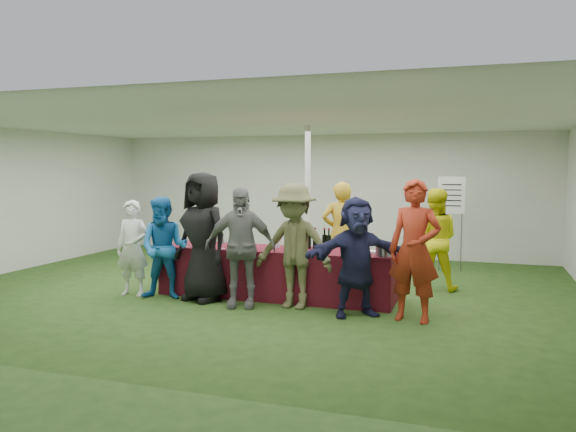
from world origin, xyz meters
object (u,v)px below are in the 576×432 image
(staff_back, at_px, (434,239))
(customer_3, at_px, (240,247))
(customer_5, at_px, (357,257))
(customer_4, at_px, (294,246))
(serving_table, at_px, (276,273))
(staff_pourer, at_px, (341,234))
(wine_list_sign, at_px, (451,202))
(customer_0, at_px, (133,248))
(customer_1, at_px, (164,248))
(customer_6, at_px, (415,250))
(dump_bucket, at_px, (384,250))
(customer_2, at_px, (203,237))

(staff_back, relative_size, customer_3, 0.96)
(customer_5, bearing_deg, customer_4, 140.05)
(serving_table, xyz_separation_m, staff_pourer, (0.73, 1.20, 0.49))
(wine_list_sign, relative_size, customer_0, 1.22)
(customer_0, height_order, customer_3, customer_3)
(wine_list_sign, bearing_deg, customer_5, -105.22)
(wine_list_sign, distance_m, customer_1, 5.48)
(staff_pourer, height_order, staff_back, staff_pourer)
(staff_back, relative_size, customer_0, 1.11)
(staff_back, distance_m, customer_4, 2.57)
(customer_4, distance_m, customer_6, 1.67)
(dump_bucket, height_order, customer_6, customer_6)
(customer_0, distance_m, customer_4, 2.61)
(staff_back, bearing_deg, customer_3, 37.34)
(customer_2, xyz_separation_m, customer_3, (0.68, -0.18, -0.10))
(customer_0, xyz_separation_m, customer_2, (1.18, 0.04, 0.22))
(dump_bucket, relative_size, customer_2, 0.12)
(customer_1, relative_size, customer_5, 0.97)
(dump_bucket, relative_size, customer_5, 0.14)
(wine_list_sign, xyz_separation_m, customer_5, (-1.03, -3.80, -0.52))
(wine_list_sign, bearing_deg, customer_0, -140.97)
(customer_5, bearing_deg, staff_pourer, 78.21)
(serving_table, bearing_deg, staff_pourer, 58.95)
(staff_back, bearing_deg, serving_table, 29.25)
(customer_4, bearing_deg, wine_list_sign, 67.27)
(staff_back, height_order, customer_3, customer_3)
(wine_list_sign, xyz_separation_m, customer_3, (-2.70, -3.83, -0.46))
(customer_2, bearing_deg, serving_table, 47.97)
(wine_list_sign, bearing_deg, serving_table, -127.66)
(serving_table, distance_m, customer_1, 1.72)
(customer_1, bearing_deg, customer_6, -12.68)
(customer_4, bearing_deg, customer_1, -172.19)
(dump_bucket, xyz_separation_m, customer_2, (-2.63, -0.30, 0.11))
(customer_1, xyz_separation_m, customer_4, (2.02, 0.09, 0.11))
(customer_6, bearing_deg, customer_4, -175.62)
(customer_5, bearing_deg, customer_6, -31.90)
(customer_2, xyz_separation_m, customer_5, (2.34, -0.15, -0.16))
(staff_pourer, bearing_deg, staff_back, 167.34)
(wine_list_sign, distance_m, staff_pourer, 2.60)
(customer_1, height_order, customer_2, customer_2)
(customer_4, xyz_separation_m, customer_5, (0.91, -0.14, -0.08))
(wine_list_sign, distance_m, customer_4, 4.16)
(customer_5, bearing_deg, staff_back, 35.80)
(customer_0, bearing_deg, wine_list_sign, 35.06)
(customer_0, bearing_deg, customer_4, -3.11)
(wine_list_sign, relative_size, customer_2, 0.94)
(staff_pourer, xyz_separation_m, customer_6, (1.41, -1.88, 0.05))
(serving_table, relative_size, customer_3, 2.10)
(customer_3, xyz_separation_m, customer_5, (1.66, 0.03, -0.06))
(customer_2, height_order, customer_5, customer_2)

